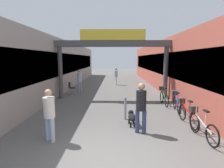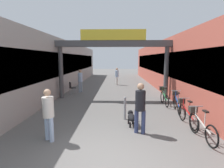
{
  "view_description": "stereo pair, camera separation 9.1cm",
  "coord_description": "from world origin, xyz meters",
  "px_view_note": "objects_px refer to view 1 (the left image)",
  "views": [
    {
      "loc": [
        0.15,
        -3.83,
        2.54
      ],
      "look_at": [
        0.0,
        4.68,
        1.3
      ],
      "focal_mm": 28.0,
      "sensor_mm": 36.0,
      "label": 1
    },
    {
      "loc": [
        0.24,
        -3.82,
        2.54
      ],
      "look_at": [
        0.0,
        4.68,
        1.3
      ],
      "focal_mm": 28.0,
      "sensor_mm": 36.0,
      "label": 2
    }
  ],
  "objects_px": {
    "bicycle_green_farthest": "(164,97)",
    "pedestrian_elderly_walking": "(116,75)",
    "pedestrian_carrying_crate": "(80,79)",
    "bollard_post_metal": "(125,108)",
    "cafe_chair_black_nearer": "(71,87)",
    "bicycle_blue_third": "(177,102)",
    "bicycle_silver_nearest": "(201,124)",
    "pedestrian_companion": "(49,112)",
    "pedestrian_with_dog": "(141,105)",
    "dog_on_leash": "(132,117)",
    "bicycle_red_second": "(187,113)"
  },
  "relations": [
    {
      "from": "pedestrian_carrying_crate",
      "to": "bicycle_blue_third",
      "type": "xyz_separation_m",
      "value": [
        5.68,
        -4.69,
        -0.56
      ]
    },
    {
      "from": "bicycle_red_second",
      "to": "bollard_post_metal",
      "type": "distance_m",
      "value": 2.42
    },
    {
      "from": "pedestrian_companion",
      "to": "dog_on_leash",
      "type": "bearing_deg",
      "value": 26.99
    },
    {
      "from": "pedestrian_carrying_crate",
      "to": "bicycle_green_farthest",
      "type": "height_order",
      "value": "pedestrian_carrying_crate"
    },
    {
      "from": "pedestrian_carrying_crate",
      "to": "bicycle_silver_nearest",
      "type": "bearing_deg",
      "value": -54.32
    },
    {
      "from": "pedestrian_companion",
      "to": "bicycle_silver_nearest",
      "type": "bearing_deg",
      "value": 3.94
    },
    {
      "from": "pedestrian_elderly_walking",
      "to": "bicycle_silver_nearest",
      "type": "xyz_separation_m",
      "value": [
        2.69,
        -11.41,
        -0.51
      ]
    },
    {
      "from": "pedestrian_elderly_walking",
      "to": "cafe_chair_black_nearer",
      "type": "xyz_separation_m",
      "value": [
        -3.23,
        -4.64,
        -0.41
      ]
    },
    {
      "from": "dog_on_leash",
      "to": "bicycle_silver_nearest",
      "type": "xyz_separation_m",
      "value": [
        2.13,
        -1.02,
        0.11
      ]
    },
    {
      "from": "bicycle_silver_nearest",
      "to": "pedestrian_elderly_walking",
      "type": "bearing_deg",
      "value": 103.25
    },
    {
      "from": "bicycle_silver_nearest",
      "to": "bicycle_red_second",
      "type": "relative_size",
      "value": 1.0
    },
    {
      "from": "pedestrian_with_dog",
      "to": "pedestrian_elderly_walking",
      "type": "distance_m",
      "value": 11.14
    },
    {
      "from": "pedestrian_elderly_walking",
      "to": "bollard_post_metal",
      "type": "relative_size",
      "value": 1.71
    },
    {
      "from": "pedestrian_elderly_walking",
      "to": "bicycle_blue_third",
      "type": "bearing_deg",
      "value": -71.09
    },
    {
      "from": "dog_on_leash",
      "to": "bicycle_green_farthest",
      "type": "distance_m",
      "value": 3.79
    },
    {
      "from": "bicycle_red_second",
      "to": "bicycle_green_farthest",
      "type": "height_order",
      "value": "same"
    },
    {
      "from": "dog_on_leash",
      "to": "bicycle_red_second",
      "type": "height_order",
      "value": "bicycle_red_second"
    },
    {
      "from": "pedestrian_with_dog",
      "to": "bollard_post_metal",
      "type": "relative_size",
      "value": 1.79
    },
    {
      "from": "dog_on_leash",
      "to": "bicycle_blue_third",
      "type": "bearing_deg",
      "value": 38.76
    },
    {
      "from": "pedestrian_with_dog",
      "to": "bicycle_red_second",
      "type": "height_order",
      "value": "pedestrian_with_dog"
    },
    {
      "from": "cafe_chair_black_nearer",
      "to": "bicycle_blue_third",
      "type": "bearing_deg",
      "value": -32.17
    },
    {
      "from": "pedestrian_carrying_crate",
      "to": "bicycle_green_farthest",
      "type": "bearing_deg",
      "value": -32.17
    },
    {
      "from": "bicycle_silver_nearest",
      "to": "bollard_post_metal",
      "type": "distance_m",
      "value": 2.87
    },
    {
      "from": "pedestrian_with_dog",
      "to": "pedestrian_carrying_crate",
      "type": "xyz_separation_m",
      "value": [
        -3.56,
        7.3,
        -0.01
      ]
    },
    {
      "from": "bicycle_green_farthest",
      "to": "pedestrian_elderly_walking",
      "type": "bearing_deg",
      "value": 110.08
    },
    {
      "from": "bicycle_red_second",
      "to": "bicycle_blue_third",
      "type": "distance_m",
      "value": 1.7
    },
    {
      "from": "bicycle_green_farthest",
      "to": "bicycle_silver_nearest",
      "type": "bearing_deg",
      "value": -89.35
    },
    {
      "from": "pedestrian_carrying_crate",
      "to": "pedestrian_elderly_walking",
      "type": "xyz_separation_m",
      "value": [
        2.77,
        3.82,
        -0.04
      ]
    },
    {
      "from": "pedestrian_elderly_walking",
      "to": "dog_on_leash",
      "type": "distance_m",
      "value": 10.43
    },
    {
      "from": "pedestrian_elderly_walking",
      "to": "bicycle_green_farthest",
      "type": "relative_size",
      "value": 0.98
    },
    {
      "from": "bicycle_red_second",
      "to": "dog_on_leash",
      "type": "bearing_deg",
      "value": -174.68
    },
    {
      "from": "bicycle_silver_nearest",
      "to": "bicycle_red_second",
      "type": "xyz_separation_m",
      "value": [
        0.04,
        1.22,
        0.0
      ]
    },
    {
      "from": "pedestrian_carrying_crate",
      "to": "pedestrian_elderly_walking",
      "type": "distance_m",
      "value": 4.72
    },
    {
      "from": "pedestrian_elderly_walking",
      "to": "pedestrian_with_dog",
      "type": "bearing_deg",
      "value": -85.93
    },
    {
      "from": "pedestrian_carrying_crate",
      "to": "bicycle_blue_third",
      "type": "bearing_deg",
      "value": -39.51
    },
    {
      "from": "pedestrian_carrying_crate",
      "to": "pedestrian_elderly_walking",
      "type": "bearing_deg",
      "value": 54.07
    },
    {
      "from": "pedestrian_with_dog",
      "to": "bicycle_silver_nearest",
      "type": "distance_m",
      "value": 2.0
    },
    {
      "from": "bicycle_blue_third",
      "to": "bollard_post_metal",
      "type": "relative_size",
      "value": 1.73
    },
    {
      "from": "pedestrian_with_dog",
      "to": "bicycle_blue_third",
      "type": "xyz_separation_m",
      "value": [
        2.12,
        2.61,
        -0.56
      ]
    },
    {
      "from": "bicycle_blue_third",
      "to": "bollard_post_metal",
      "type": "distance_m",
      "value": 2.86
    },
    {
      "from": "pedestrian_with_dog",
      "to": "pedestrian_companion",
      "type": "distance_m",
      "value": 2.95
    },
    {
      "from": "pedestrian_companion",
      "to": "bollard_post_metal",
      "type": "relative_size",
      "value": 1.68
    },
    {
      "from": "bicycle_blue_third",
      "to": "cafe_chair_black_nearer",
      "type": "distance_m",
      "value": 7.26
    },
    {
      "from": "pedestrian_with_dog",
      "to": "bicycle_blue_third",
      "type": "height_order",
      "value": "pedestrian_with_dog"
    },
    {
      "from": "bollard_post_metal",
      "to": "cafe_chair_black_nearer",
      "type": "bearing_deg",
      "value": 124.96
    },
    {
      "from": "bicycle_blue_third",
      "to": "bicycle_green_farthest",
      "type": "relative_size",
      "value": 0.99
    },
    {
      "from": "pedestrian_companion",
      "to": "bollard_post_metal",
      "type": "height_order",
      "value": "pedestrian_companion"
    },
    {
      "from": "pedestrian_elderly_walking",
      "to": "bicycle_red_second",
      "type": "height_order",
      "value": "pedestrian_elderly_walking"
    },
    {
      "from": "pedestrian_elderly_walking",
      "to": "bicycle_red_second",
      "type": "distance_m",
      "value": 10.56
    },
    {
      "from": "pedestrian_with_dog",
      "to": "dog_on_leash",
      "type": "bearing_deg",
      "value": 107.59
    }
  ]
}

